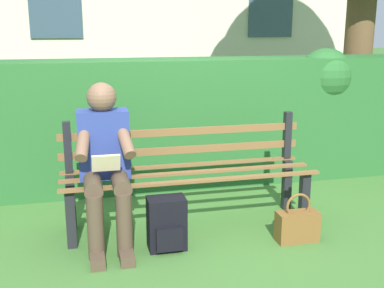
{
  "coord_description": "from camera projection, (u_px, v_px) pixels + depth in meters",
  "views": [
    {
      "loc": [
        0.83,
        3.56,
        1.59
      ],
      "look_at": [
        0.0,
        0.1,
        0.72
      ],
      "focal_mm": 44.71,
      "sensor_mm": 36.0,
      "label": 1
    }
  ],
  "objects": [
    {
      "name": "person_seated",
      "position": [
        105.0,
        159.0,
        3.53
      ],
      "size": [
        0.44,
        0.73,
        1.2
      ],
      "color": "navy",
      "rests_on": "ground"
    },
    {
      "name": "backpack",
      "position": [
        167.0,
        224.0,
        3.49
      ],
      "size": [
        0.28,
        0.26,
        0.39
      ],
      "color": "black",
      "rests_on": "ground"
    },
    {
      "name": "ground",
      "position": [
        189.0,
        226.0,
        3.93
      ],
      "size": [
        60.0,
        60.0,
        0.0
      ],
      "primitive_type": "plane",
      "color": "#3D6B2D"
    },
    {
      "name": "park_bench",
      "position": [
        187.0,
        172.0,
        3.89
      ],
      "size": [
        2.03,
        0.5,
        0.88
      ],
      "color": "black",
      "rests_on": "ground"
    },
    {
      "name": "hedge_backdrop",
      "position": [
        179.0,
        119.0,
        4.91
      ],
      "size": [
        5.31,
        0.71,
        1.38
      ],
      "color": "#265B28",
      "rests_on": "ground"
    },
    {
      "name": "handbag",
      "position": [
        297.0,
        225.0,
        3.63
      ],
      "size": [
        0.32,
        0.14,
        0.38
      ],
      "color": "brown",
      "rests_on": "ground"
    }
  ]
}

